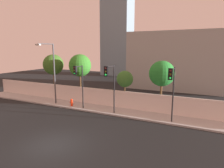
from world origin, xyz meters
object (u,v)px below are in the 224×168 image
(roadside_tree_leftmost, at_px, (53,65))
(roadside_tree_midright, at_px, (125,79))
(traffic_light_left, at_px, (79,78))
(roadside_tree_rightmost, at_px, (162,74))
(fire_hydrant, at_px, (72,102))
(roadside_tree_midleft, at_px, (80,66))
(traffic_light_center, at_px, (172,83))
(street_lamp_curbside, at_px, (52,69))
(traffic_light_right, at_px, (110,79))

(roadside_tree_leftmost, relative_size, roadside_tree_midright, 1.43)
(traffic_light_left, xyz_separation_m, roadside_tree_rightmost, (7.51, 3.96, 0.38))
(fire_hydrant, relative_size, roadside_tree_midleft, 0.14)
(traffic_light_center, relative_size, roadside_tree_rightmost, 0.91)
(fire_hydrant, distance_m, roadside_tree_leftmost, 7.33)
(street_lamp_curbside, xyz_separation_m, roadside_tree_midright, (7.25, 3.55, -1.18))
(roadside_tree_leftmost, bearing_deg, roadside_tree_midleft, 0.00)
(roadside_tree_midleft, bearing_deg, traffic_light_left, -56.98)
(traffic_light_right, bearing_deg, roadside_tree_midleft, 145.63)
(fire_hydrant, height_order, roadside_tree_leftmost, roadside_tree_leftmost)
(roadside_tree_midright, distance_m, roadside_tree_rightmost, 4.16)
(fire_hydrant, bearing_deg, street_lamp_curbside, -174.62)
(traffic_light_right, xyz_separation_m, roadside_tree_midright, (-0.29, 4.31, -0.59))
(roadside_tree_leftmost, bearing_deg, roadside_tree_rightmost, 0.00)
(traffic_light_center, xyz_separation_m, street_lamp_curbside, (-13.01, 0.62, 0.58))
(roadside_tree_midright, bearing_deg, traffic_light_right, -86.18)
(traffic_light_left, xyz_separation_m, roadside_tree_midright, (3.43, 3.96, -0.45))
(traffic_light_right, distance_m, street_lamp_curbside, 7.60)
(traffic_light_left, distance_m, street_lamp_curbside, 3.91)
(street_lamp_curbside, distance_m, roadside_tree_rightmost, 11.88)
(traffic_light_left, bearing_deg, traffic_light_right, -5.30)
(roadside_tree_rightmost, bearing_deg, roadside_tree_leftmost, 180.00)
(traffic_light_center, distance_m, roadside_tree_midright, 7.14)
(street_lamp_curbside, height_order, roadside_tree_rightmost, street_lamp_curbside)
(roadside_tree_midleft, distance_m, roadside_tree_rightmost, 10.10)
(traffic_light_center, bearing_deg, roadside_tree_leftmost, 165.41)
(roadside_tree_rightmost, bearing_deg, roadside_tree_midleft, 180.00)
(traffic_light_center, bearing_deg, roadside_tree_midright, 144.05)
(roadside_tree_leftmost, relative_size, roadside_tree_midleft, 0.99)
(traffic_light_left, relative_size, traffic_light_right, 0.97)
(roadside_tree_midleft, relative_size, roadside_tree_rightmost, 1.10)
(traffic_light_right, height_order, roadside_tree_leftmost, roadside_tree_leftmost)
(traffic_light_left, relative_size, roadside_tree_rightmost, 0.88)
(fire_hydrant, xyz_separation_m, roadside_tree_midright, (4.91, 3.33, 2.42))
(roadside_tree_leftmost, bearing_deg, traffic_light_center, -14.59)
(traffic_light_right, relative_size, fire_hydrant, 5.91)
(roadside_tree_leftmost, height_order, roadside_tree_rightmost, roadside_tree_leftmost)
(traffic_light_left, relative_size, traffic_light_center, 0.96)
(traffic_light_right, relative_size, roadside_tree_midright, 1.19)
(traffic_light_right, bearing_deg, roadside_tree_midright, 93.82)
(roadside_tree_rightmost, bearing_deg, traffic_light_center, -68.07)
(roadside_tree_midleft, bearing_deg, roadside_tree_leftmost, 180.00)
(fire_hydrant, distance_m, roadside_tree_rightmost, 10.12)
(traffic_light_right, distance_m, roadside_tree_leftmost, 11.44)
(traffic_light_center, bearing_deg, street_lamp_curbside, 177.26)
(traffic_light_left, bearing_deg, roadside_tree_rightmost, 27.80)
(roadside_tree_leftmost, height_order, roadside_tree_midleft, roadside_tree_midleft)
(fire_hydrant, xyz_separation_m, roadside_tree_rightmost, (8.99, 3.33, 3.25))
(roadside_tree_midright, height_order, roadside_tree_rightmost, roadside_tree_rightmost)
(roadside_tree_leftmost, distance_m, roadside_tree_midleft, 4.28)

